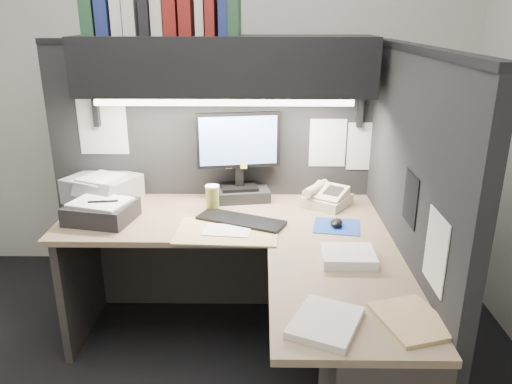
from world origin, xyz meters
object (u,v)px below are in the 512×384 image
desk (285,322)px  notebook_stack (101,212)px  keyboard (241,221)px  overhead_shelf (225,65)px  telephone (327,197)px  monitor (239,166)px  coffee_cup (213,199)px  printer (103,189)px

desk → notebook_stack: size_ratio=5.24×
keyboard → notebook_stack: bearing=-157.9°
desk → keyboard: bearing=114.7°
overhead_shelf → desk: bearing=-68.2°
keyboard → telephone: (0.48, 0.26, 0.03)m
monitor → notebook_stack: 0.80m
monitor → notebook_stack: (-0.71, -0.33, -0.16)m
overhead_shelf → notebook_stack: bearing=-157.6°
coffee_cup → desk: bearing=-59.3°
overhead_shelf → coffee_cup: (-0.08, -0.12, -0.70)m
overhead_shelf → monitor: size_ratio=3.03×
desk → overhead_shelf: bearing=111.8°
desk → coffee_cup: size_ratio=12.54×
coffee_cup → monitor: bearing=52.9°
overhead_shelf → telephone: 0.92m
keyboard → notebook_stack: notebook_stack is taller
telephone → notebook_stack: (-1.21, -0.24, 0.00)m
coffee_cup → notebook_stack: bearing=-165.6°
desk → telephone: telephone is taller
coffee_cup → notebook_stack: size_ratio=0.42×
keyboard → coffee_cup: 0.24m
desk → keyboard: 0.59m
desk → printer: printer is taller
keyboard → printer: (-0.81, 0.32, 0.06)m
overhead_shelf → coffee_cup: 0.72m
overhead_shelf → monitor: (0.06, 0.06, -0.57)m
desk → telephone: 0.84m
overhead_shelf → keyboard: size_ratio=3.38×
desk → keyboard: keyboard is taller
desk → printer: 1.34m
overhead_shelf → coffee_cup: bearing=-122.3°
keyboard → notebook_stack: (-0.73, 0.02, 0.04)m
monitor → keyboard: size_ratio=1.12×
overhead_shelf → notebook_stack: overhead_shelf is taller
overhead_shelf → monitor: 0.57m
keyboard → desk: bearing=-41.4°
overhead_shelf → printer: bearing=177.3°
coffee_cup → overhead_shelf: bearing=57.7°
desk → monitor: (-0.24, 0.82, 0.49)m
telephone → coffee_cup: coffee_cup is taller
desk → coffee_cup: coffee_cup is taller
telephone → printer: bearing=-148.3°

